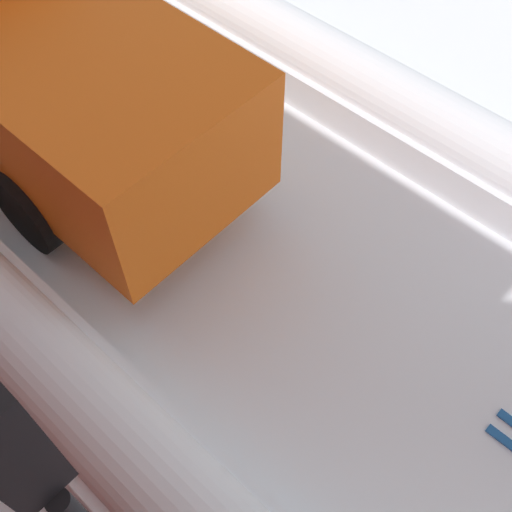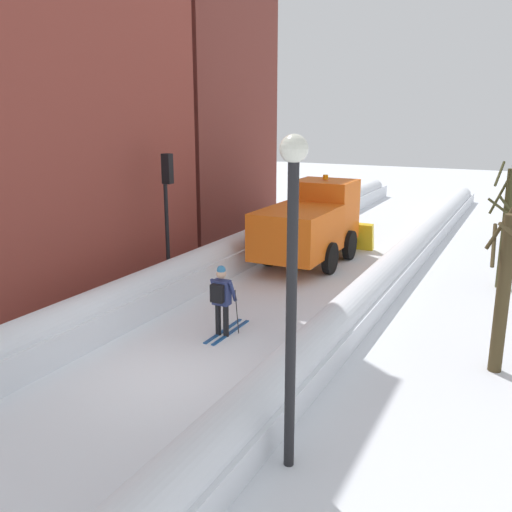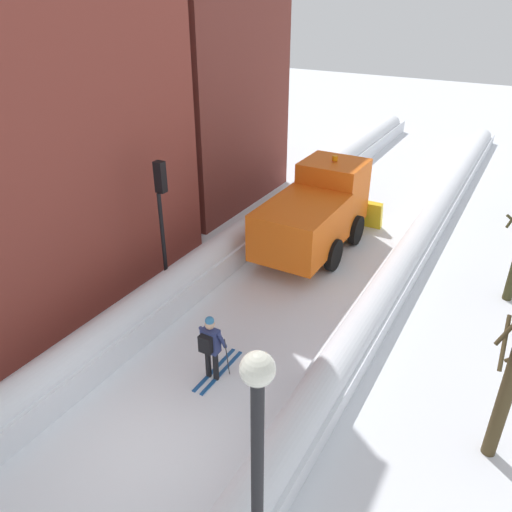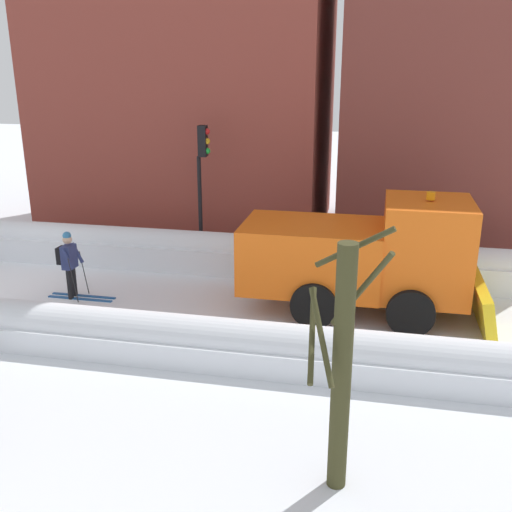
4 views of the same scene
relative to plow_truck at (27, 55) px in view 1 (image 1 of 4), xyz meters
The scene contains 4 objects.
ground_plane 1.58m from the plow_truck, ahead, with size 80.00×80.00×0.00m, color white.
snowbank_right 3.45m from the plow_truck, ahead, with size 1.10×36.00×1.00m.
plow_truck is the anchor object (origin of this frame).
traffic_light_pole 5.85m from the plow_truck, 119.49° to the right, with size 0.28×0.42×4.20m.
Camera 1 is at (-3.24, 3.77, 6.26)m, focal length 44.15 mm.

